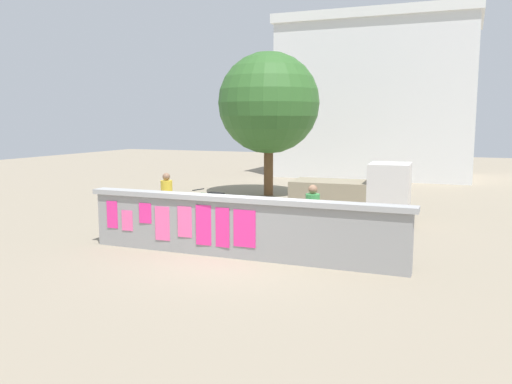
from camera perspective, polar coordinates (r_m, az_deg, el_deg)
ground at (r=19.64m, az=7.66°, el=-1.49°), size 60.00×60.00×0.00m
poster_wall at (r=12.05m, az=-1.88°, el=-3.73°), size 7.86×0.42×1.42m
auto_rickshaw_truck at (r=16.63m, az=10.84°, el=-0.10°), size 3.67×1.67×1.85m
motorcycle at (r=17.29m, az=-4.77°, el=-1.15°), size 1.88×0.66×0.87m
bicycle_near at (r=15.31m, az=-1.94°, el=-2.67°), size 1.69×0.48×0.95m
bicycle_far at (r=14.28m, az=-8.35°, el=-3.51°), size 1.71×0.44×0.95m
person_walking at (r=12.65m, az=6.14°, el=-2.06°), size 0.45×0.45×1.62m
person_bystander at (r=15.61m, az=-9.65°, el=-0.26°), size 0.43×0.43×1.62m
tree_roadside at (r=21.97m, az=1.39°, el=9.59°), size 4.17×4.17×5.93m
building_background at (r=30.93m, az=13.05°, el=9.94°), size 10.61×6.45×8.79m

